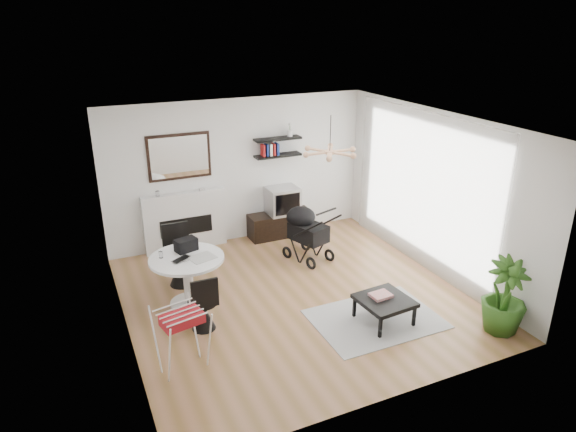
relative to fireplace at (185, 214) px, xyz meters
name	(u,v)px	position (x,y,z in m)	size (l,w,h in m)	color
floor	(295,296)	(1.10, -2.42, -0.69)	(5.00, 5.00, 0.00)	olive
ceiling	(296,123)	(1.10, -2.42, 2.01)	(5.00, 5.00, 0.00)	white
wall_back	(239,171)	(1.10, 0.08, 0.66)	(5.00, 5.00, 0.00)	white
wall_left	(118,245)	(-1.40, -2.42, 0.66)	(5.00, 5.00, 0.00)	white
wall_right	(433,192)	(3.60, -2.42, 0.66)	(5.00, 5.00, 0.00)	white
sheer_curtain	(421,190)	(3.50, -2.22, 0.66)	(0.04, 3.60, 2.60)	white
fireplace	(185,214)	(0.00, 0.00, 0.00)	(1.50, 0.17, 2.16)	white
shelf_lower	(278,155)	(1.84, -0.05, 0.91)	(0.90, 0.25, 0.04)	black
shelf_upper	(278,139)	(1.84, -0.05, 1.23)	(0.90, 0.25, 0.04)	black
pendant_lamp	(330,152)	(1.80, -2.12, 1.46)	(0.90, 0.90, 0.10)	tan
tv_console	(280,224)	(1.84, -0.15, -0.45)	(1.25, 0.44, 0.47)	black
crt_tv	(282,200)	(1.88, -0.16, 0.04)	(0.60, 0.52, 0.52)	#BABABC
dining_table	(188,274)	(-0.45, -2.01, -0.16)	(1.09, 1.09, 0.80)	white
laptop	(183,260)	(-0.52, -2.10, 0.12)	(0.29, 0.19, 0.02)	black
black_bag	(186,245)	(-0.40, -1.78, 0.21)	(0.32, 0.19, 0.19)	black
newspaper	(202,257)	(-0.25, -2.11, 0.12)	(0.36, 0.30, 0.01)	silver
drinking_glass	(161,255)	(-0.79, -1.87, 0.16)	(0.06, 0.06, 0.10)	white
chair_far	(180,266)	(-0.41, -1.29, -0.37)	(0.47, 0.47, 0.99)	black
chair_near	(203,312)	(-0.43, -2.70, -0.42)	(0.40, 0.41, 0.85)	black
drying_rack	(182,339)	(-0.89, -3.45, -0.25)	(0.65, 0.62, 0.83)	white
stroller	(306,235)	(1.85, -1.27, -0.23)	(0.77, 0.95, 1.05)	black
rug	(375,319)	(1.87, -3.48, -0.68)	(1.78, 1.28, 0.01)	gray
coffee_table	(385,301)	(1.94, -3.57, -0.36)	(0.74, 0.74, 0.36)	black
magazines	(381,295)	(1.93, -3.50, -0.30)	(0.29, 0.23, 0.04)	#D0343B
potted_plant	(505,296)	(3.28, -4.41, -0.15)	(0.60, 0.60, 1.07)	#2C5A19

